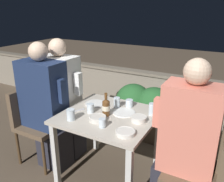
# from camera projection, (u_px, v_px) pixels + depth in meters

# --- Properties ---
(ground_plane) EXTENTS (16.00, 16.00, 0.00)m
(ground_plane) POSITION_uv_depth(u_px,v_px,m) (109.00, 175.00, 2.51)
(ground_plane) COLOR brown
(parapet_wall) EXTENTS (9.00, 0.18, 0.72)m
(parapet_wall) POSITION_uv_depth(u_px,v_px,m) (159.00, 96.00, 3.69)
(parapet_wall) COLOR gray
(parapet_wall) RESTS_ON ground_plane
(dining_table) EXTENTS (0.88, 0.82, 0.71)m
(dining_table) POSITION_uv_depth(u_px,v_px,m) (109.00, 124.00, 2.30)
(dining_table) COLOR #BCB2A3
(dining_table) RESTS_ON ground_plane
(planter_hedge) EXTENTS (1.06, 0.47, 0.71)m
(planter_hedge) POSITION_uv_depth(u_px,v_px,m) (154.00, 111.00, 3.09)
(planter_hedge) COLOR brown
(planter_hedge) RESTS_ON ground_plane
(chair_left_near) EXTENTS (0.45, 0.44, 0.85)m
(chair_left_near) POSITION_uv_depth(u_px,v_px,m) (35.00, 117.00, 2.63)
(chair_left_near) COLOR brown
(chair_left_near) RESTS_ON ground_plane
(person_navy_jumper) EXTENTS (0.52, 0.26, 1.37)m
(person_navy_jumper) POSITION_uv_depth(u_px,v_px,m) (46.00, 107.00, 2.49)
(person_navy_jumper) COLOR #282833
(person_navy_jumper) RESTS_ON ground_plane
(chair_left_far) EXTENTS (0.45, 0.44, 0.85)m
(chair_left_far) POSITION_uv_depth(u_px,v_px,m) (52.00, 109.00, 2.83)
(chair_left_far) COLOR brown
(chair_left_far) RESTS_ON ground_plane
(person_white_polo) EXTENTS (0.49, 0.26, 1.37)m
(person_white_polo) POSITION_uv_depth(u_px,v_px,m) (63.00, 99.00, 2.69)
(person_white_polo) COLOR #282833
(person_white_polo) RESTS_ON ground_plane
(chair_right_near) EXTENTS (0.45, 0.44, 0.85)m
(chair_right_near) POSITION_uv_depth(u_px,v_px,m) (207.00, 169.00, 1.80)
(chair_right_near) COLOR brown
(chair_right_near) RESTS_ON ground_plane
(person_coral_top) EXTENTS (0.49, 0.26, 1.36)m
(person_coral_top) POSITION_uv_depth(u_px,v_px,m) (184.00, 144.00, 1.83)
(person_coral_top) COLOR #282833
(person_coral_top) RESTS_ON ground_plane
(chair_right_far) EXTENTS (0.45, 0.44, 0.85)m
(chair_right_far) POSITION_uv_depth(u_px,v_px,m) (210.00, 150.00, 2.04)
(chair_right_far) COLOR brown
(chair_right_far) RESTS_ON ground_plane
(beer_bottle) EXTENTS (0.07, 0.07, 0.22)m
(beer_bottle) POSITION_uv_depth(u_px,v_px,m) (106.00, 107.00, 2.22)
(beer_bottle) COLOR brown
(beer_bottle) RESTS_ON dining_table
(plate_0) EXTENTS (0.22, 0.22, 0.01)m
(plate_0) POSITION_uv_depth(u_px,v_px,m) (124.00, 113.00, 2.29)
(plate_0) COLOR white
(plate_0) RESTS_ON dining_table
(plate_1) EXTENTS (0.21, 0.21, 0.01)m
(plate_1) POSITION_uv_depth(u_px,v_px,m) (95.00, 104.00, 2.50)
(plate_1) COLOR white
(plate_1) RESTS_ON dining_table
(bowl_0) EXTENTS (0.16, 0.16, 0.03)m
(bowl_0) POSITION_uv_depth(u_px,v_px,m) (125.00, 132.00, 1.92)
(bowl_0) COLOR silver
(bowl_0) RESTS_ON dining_table
(bowl_1) EXTENTS (0.14, 0.14, 0.05)m
(bowl_1) POSITION_uv_depth(u_px,v_px,m) (139.00, 119.00, 2.13)
(bowl_1) COLOR silver
(bowl_1) RESTS_ON dining_table
(bowl_2) EXTENTS (0.15, 0.15, 0.04)m
(bowl_2) POSITION_uv_depth(u_px,v_px,m) (98.00, 118.00, 2.14)
(bowl_2) COLOR beige
(bowl_2) RESTS_ON dining_table
(glass_cup_0) EXTENTS (0.06, 0.06, 0.12)m
(glass_cup_0) POSITION_uv_depth(u_px,v_px,m) (152.00, 109.00, 2.24)
(glass_cup_0) COLOR silver
(glass_cup_0) RESTS_ON dining_table
(glass_cup_1) EXTENTS (0.08, 0.08, 0.11)m
(glass_cup_1) POSITION_uv_depth(u_px,v_px,m) (71.00, 115.00, 2.14)
(glass_cup_1) COLOR silver
(glass_cup_1) RESTS_ON dining_table
(glass_cup_2) EXTENTS (0.06, 0.06, 0.11)m
(glass_cup_2) POSITION_uv_depth(u_px,v_px,m) (117.00, 102.00, 2.41)
(glass_cup_2) COLOR silver
(glass_cup_2) RESTS_ON dining_table
(glass_cup_3) EXTENTS (0.06, 0.06, 0.08)m
(glass_cup_3) POSITION_uv_depth(u_px,v_px,m) (102.00, 123.00, 2.02)
(glass_cup_3) COLOR silver
(glass_cup_3) RESTS_ON dining_table
(glass_cup_4) EXTENTS (0.08, 0.08, 0.08)m
(glass_cup_4) POSITION_uv_depth(u_px,v_px,m) (129.00, 103.00, 2.43)
(glass_cup_4) COLOR silver
(glass_cup_4) RESTS_ON dining_table
(glass_cup_5) EXTENTS (0.07, 0.07, 0.09)m
(glass_cup_5) POSITION_uv_depth(u_px,v_px,m) (91.00, 108.00, 2.30)
(glass_cup_5) COLOR silver
(glass_cup_5) RESTS_ON dining_table
(fork_0) EXTENTS (0.09, 0.16, 0.01)m
(fork_0) POSITION_uv_depth(u_px,v_px,m) (77.00, 111.00, 2.33)
(fork_0) COLOR silver
(fork_0) RESTS_ON dining_table
(potted_plant) EXTENTS (0.38, 0.38, 0.82)m
(potted_plant) POSITION_uv_depth(u_px,v_px,m) (47.00, 95.00, 3.36)
(potted_plant) COLOR brown
(potted_plant) RESTS_ON ground_plane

